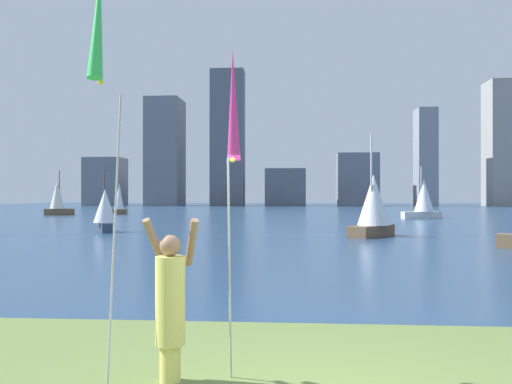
{
  "coord_description": "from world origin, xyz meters",
  "views": [
    {
      "loc": [
        -0.31,
        -5.1,
        2.05
      ],
      "look_at": [
        -1.7,
        13.28,
        2.12
      ],
      "focal_mm": 37.86,
      "sensor_mm": 36.0,
      "label": 1
    }
  ],
  "objects_px": {
    "kite_flag_right": "(233,112)",
    "sailboat_7": "(105,210)",
    "person": "(170,301)",
    "sailboat_0": "(373,206)",
    "sailboat_3": "(423,199)",
    "kite_flag_left": "(99,35)",
    "sailboat_1": "(119,200)",
    "sailboat_2": "(58,198)"
  },
  "relations": [
    {
      "from": "kite_flag_right",
      "to": "sailboat_0",
      "type": "bearing_deg",
      "value": 77.69
    },
    {
      "from": "kite_flag_right",
      "to": "sailboat_7",
      "type": "distance_m",
      "value": 24.33
    },
    {
      "from": "kite_flag_left",
      "to": "sailboat_2",
      "type": "bearing_deg",
      "value": 114.97
    },
    {
      "from": "kite_flag_left",
      "to": "sailboat_7",
      "type": "xyz_separation_m",
      "value": [
        -8.34,
        23.09,
        -2.49
      ]
    },
    {
      "from": "sailboat_1",
      "to": "sailboat_2",
      "type": "bearing_deg",
      "value": -153.94
    },
    {
      "from": "person",
      "to": "kite_flag_left",
      "type": "bearing_deg",
      "value": -157.73
    },
    {
      "from": "person",
      "to": "kite_flag_right",
      "type": "distance_m",
      "value": 2.24
    },
    {
      "from": "kite_flag_right",
      "to": "sailboat_0",
      "type": "relative_size",
      "value": 0.75
    },
    {
      "from": "sailboat_0",
      "to": "kite_flag_right",
      "type": "bearing_deg",
      "value": -102.31
    },
    {
      "from": "sailboat_3",
      "to": "sailboat_7",
      "type": "height_order",
      "value": "sailboat_3"
    },
    {
      "from": "person",
      "to": "sailboat_0",
      "type": "relative_size",
      "value": 0.36
    },
    {
      "from": "sailboat_0",
      "to": "sailboat_3",
      "type": "distance_m",
      "value": 20.82
    },
    {
      "from": "kite_flag_right",
      "to": "sailboat_0",
      "type": "xyz_separation_m",
      "value": [
        4.44,
        20.37,
        -1.54
      ]
    },
    {
      "from": "sailboat_1",
      "to": "sailboat_2",
      "type": "height_order",
      "value": "sailboat_1"
    },
    {
      "from": "kite_flag_right",
      "to": "sailboat_7",
      "type": "xyz_separation_m",
      "value": [
        -9.62,
        22.28,
        -1.81
      ]
    },
    {
      "from": "person",
      "to": "sailboat_0",
      "type": "height_order",
      "value": "sailboat_0"
    },
    {
      "from": "kite_flag_right",
      "to": "sailboat_7",
      "type": "relative_size",
      "value": 1.09
    },
    {
      "from": "sailboat_0",
      "to": "sailboat_2",
      "type": "xyz_separation_m",
      "value": [
        -26.94,
        24.37,
        0.17
      ]
    },
    {
      "from": "person",
      "to": "sailboat_1",
      "type": "relative_size",
      "value": 0.37
    },
    {
      "from": "person",
      "to": "kite_flag_right",
      "type": "relative_size",
      "value": 0.48
    },
    {
      "from": "sailboat_3",
      "to": "sailboat_7",
      "type": "xyz_separation_m",
      "value": [
        -20.98,
        -17.73,
        -0.43
      ]
    },
    {
      "from": "sailboat_2",
      "to": "kite_flag_left",
      "type": "bearing_deg",
      "value": -65.03
    },
    {
      "from": "person",
      "to": "sailboat_7",
      "type": "height_order",
      "value": "sailboat_7"
    },
    {
      "from": "person",
      "to": "sailboat_2",
      "type": "bearing_deg",
      "value": 104.29
    },
    {
      "from": "person",
      "to": "kite_flag_right",
      "type": "xyz_separation_m",
      "value": [
        0.64,
        0.38,
        2.12
      ]
    },
    {
      "from": "kite_flag_left",
      "to": "person",
      "type": "bearing_deg",
      "value": 33.82
    },
    {
      "from": "person",
      "to": "sailboat_7",
      "type": "xyz_separation_m",
      "value": [
        -8.98,
        22.66,
        0.31
      ]
    },
    {
      "from": "kite_flag_left",
      "to": "kite_flag_right",
      "type": "height_order",
      "value": "kite_flag_left"
    },
    {
      "from": "sailboat_1",
      "to": "kite_flag_right",
      "type": "bearing_deg",
      "value": -69.94
    },
    {
      "from": "kite_flag_left",
      "to": "sailboat_1",
      "type": "height_order",
      "value": "sailboat_1"
    },
    {
      "from": "kite_flag_right",
      "to": "sailboat_3",
      "type": "xyz_separation_m",
      "value": [
        11.36,
        40.0,
        -1.38
      ]
    },
    {
      "from": "kite_flag_right",
      "to": "sailboat_7",
      "type": "bearing_deg",
      "value": 113.37
    },
    {
      "from": "sailboat_0",
      "to": "kite_flag_left",
      "type": "bearing_deg",
      "value": -105.14
    },
    {
      "from": "sailboat_2",
      "to": "sailboat_7",
      "type": "relative_size",
      "value": 1.28
    },
    {
      "from": "sailboat_0",
      "to": "sailboat_1",
      "type": "xyz_separation_m",
      "value": [
        -21.71,
        26.93,
        -0.04
      ]
    },
    {
      "from": "kite_flag_left",
      "to": "sailboat_7",
      "type": "height_order",
      "value": "kite_flag_left"
    },
    {
      "from": "sailboat_0",
      "to": "sailboat_2",
      "type": "bearing_deg",
      "value": 137.86
    },
    {
      "from": "kite_flag_left",
      "to": "sailboat_7",
      "type": "relative_size",
      "value": 1.29
    },
    {
      "from": "kite_flag_left",
      "to": "sailboat_0",
      "type": "bearing_deg",
      "value": 74.86
    },
    {
      "from": "person",
      "to": "sailboat_1",
      "type": "bearing_deg",
      "value": 97.67
    },
    {
      "from": "sailboat_0",
      "to": "sailboat_2",
      "type": "height_order",
      "value": "sailboat_0"
    },
    {
      "from": "sailboat_0",
      "to": "sailboat_3",
      "type": "bearing_deg",
      "value": 70.6
    }
  ]
}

